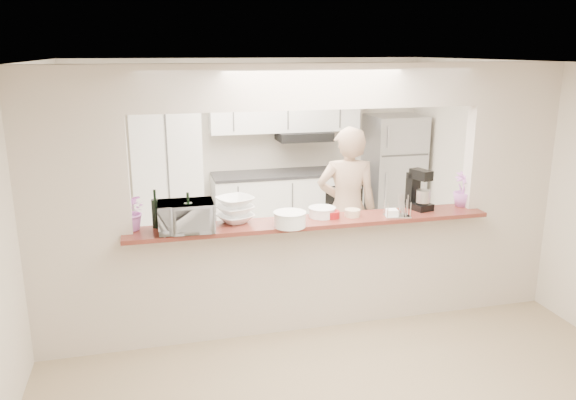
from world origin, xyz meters
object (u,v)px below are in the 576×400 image
object	(u,v)px
person	(347,209)
toaster_oven	(186,217)
stand_mixer	(418,191)
refrigerator	(393,173)

from	to	relation	value
person	toaster_oven	bearing A→B (deg)	38.15
stand_mixer	refrigerator	bearing A→B (deg)	70.19
refrigerator	toaster_oven	bearing A→B (deg)	-139.33
toaster_oven	stand_mixer	world-z (taller)	stand_mixer
person	refrigerator	bearing A→B (deg)	-115.47
refrigerator	person	size ratio (longest dim) A/B	0.94
toaster_oven	refrigerator	bearing A→B (deg)	42.24
stand_mixer	person	distance (m)	0.94
toaster_oven	person	xyz separation A→B (m)	(1.80, 0.90, -0.31)
refrigerator	person	bearing A→B (deg)	-127.08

